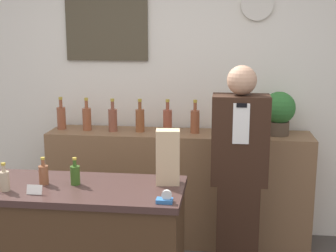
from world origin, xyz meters
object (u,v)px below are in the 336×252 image
at_px(potted_plant, 279,111).
at_px(tape_dispenser, 165,199).
at_px(shopkeeper, 239,175).
at_px(paper_bag, 168,157).

xyz_separation_m(potted_plant, tape_dispenser, (-0.75, -1.46, -0.24)).
height_order(shopkeeper, paper_bag, shopkeeper).
distance_m(paper_bag, tape_dispenser, 0.35).
relative_size(shopkeeper, tape_dispenser, 17.60).
distance_m(potted_plant, paper_bag, 1.39).
xyz_separation_m(shopkeeper, paper_bag, (-0.45, -0.58, 0.28)).
bearing_deg(paper_bag, tape_dispenser, -85.58).
bearing_deg(tape_dispenser, potted_plant, 62.77).
height_order(shopkeeper, tape_dispenser, shopkeeper).
xyz_separation_m(paper_bag, tape_dispenser, (0.02, -0.31, -0.15)).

